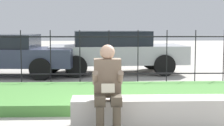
% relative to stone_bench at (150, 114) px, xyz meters
% --- Properties ---
extents(stone_bench, '(2.33, 0.51, 0.45)m').
position_rel_stone_bench_xyz_m(stone_bench, '(0.00, 0.00, 0.00)').
color(stone_bench, beige).
rests_on(stone_bench, ground_plane).
extents(person_seated_reader, '(0.42, 0.73, 1.25)m').
position_rel_stone_bench_xyz_m(person_seated_reader, '(-0.64, -0.29, 0.48)').
color(person_seated_reader, black).
rests_on(person_seated_reader, ground_plane).
extents(grass_berm, '(10.86, 2.58, 0.19)m').
position_rel_stone_bench_xyz_m(grass_berm, '(-0.11, 1.99, -0.10)').
color(grass_berm, '#4C893D').
rests_on(grass_berm, ground_plane).
extents(iron_fence, '(8.86, 0.03, 1.39)m').
position_rel_stone_bench_xyz_m(iron_fence, '(-0.11, 4.03, 0.53)').
color(iron_fence, black).
rests_on(iron_fence, ground_plane).
extents(car_parked_center, '(4.33, 2.21, 1.33)m').
position_rel_stone_bench_xyz_m(car_parked_center, '(-0.20, 6.31, 0.52)').
color(car_parked_center, '#B7B7BC').
rests_on(car_parked_center, ground_plane).
extents(car_parked_left, '(4.51, 2.11, 1.24)m').
position_rel_stone_bench_xyz_m(car_parked_left, '(-3.67, 5.81, 0.47)').
color(car_parked_left, '#383D56').
rests_on(car_parked_left, ground_plane).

